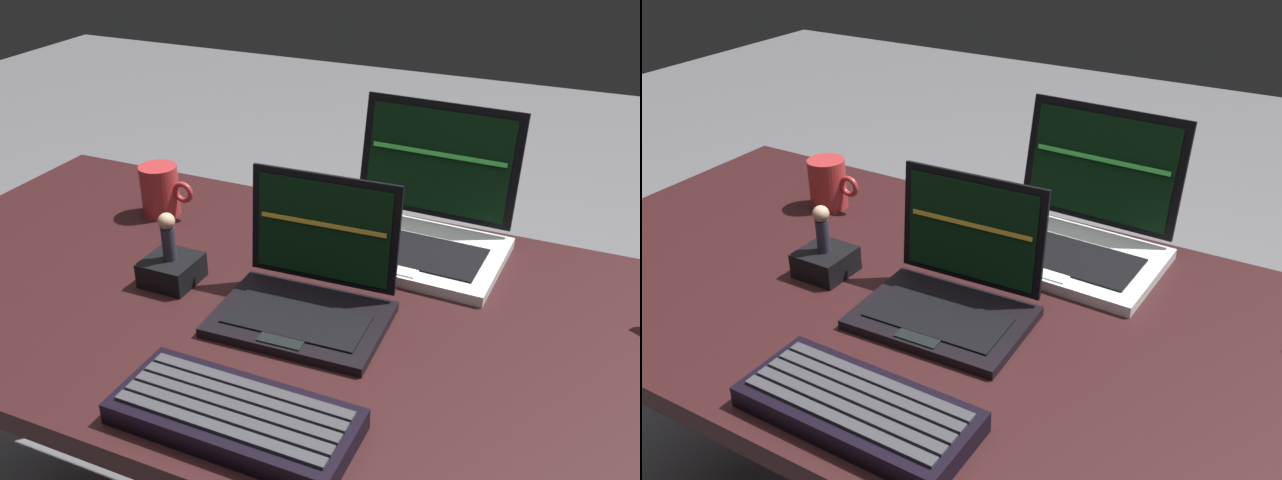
# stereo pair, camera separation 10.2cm
# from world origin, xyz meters

# --- Properties ---
(desk) EXTENTS (1.67, 0.75, 0.72)m
(desk) POSITION_xyz_m (0.00, 0.00, 0.64)
(desk) COLOR black
(desk) RESTS_ON ground
(laptop_front) EXTENTS (0.26, 0.21, 0.20)m
(laptop_front) POSITION_xyz_m (-0.06, -0.02, 0.76)
(laptop_front) COLOR black
(laptop_front) RESTS_ON desk
(laptop_rear) EXTENTS (0.32, 0.27, 0.24)m
(laptop_rear) POSITION_xyz_m (0.03, 0.26, 0.76)
(laptop_rear) COLOR silver
(laptop_rear) RESTS_ON desk
(external_keyboard) EXTENTS (0.31, 0.13, 0.03)m
(external_keyboard) POSITION_xyz_m (-0.04, -0.28, 0.73)
(external_keyboard) COLOR black
(external_keyboard) RESTS_ON desk
(figurine_stand) EXTENTS (0.08, 0.08, 0.04)m
(figurine_stand) POSITION_xyz_m (-0.31, -0.02, 0.74)
(figurine_stand) COLOR black
(figurine_stand) RESTS_ON desk
(figurine) EXTENTS (0.03, 0.03, 0.08)m
(figurine) POSITION_xyz_m (-0.31, -0.02, 0.80)
(figurine) COLOR #2F2B3A
(figurine) RESTS_ON figurine_stand
(coffee_mug) EXTENTS (0.11, 0.07, 0.10)m
(coffee_mug) POSITION_xyz_m (-0.47, 0.19, 0.77)
(coffee_mug) COLOR #AD2E31
(coffee_mug) RESTS_ON desk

